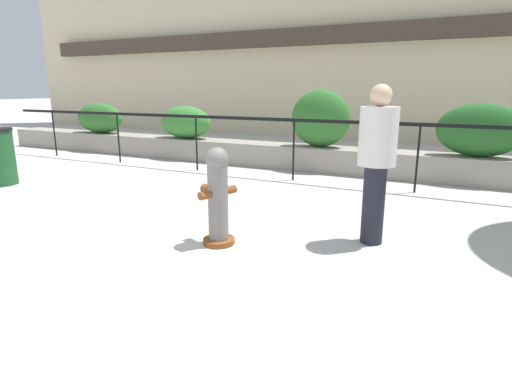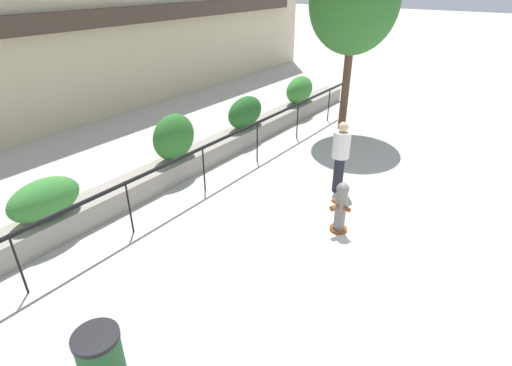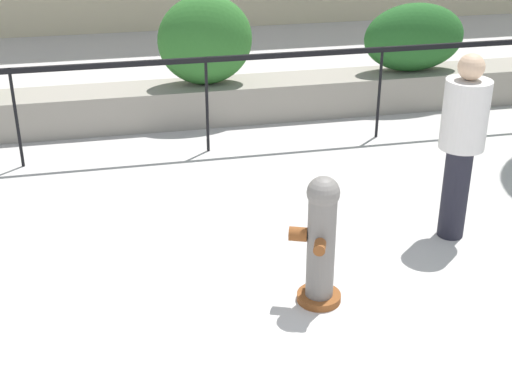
{
  "view_description": "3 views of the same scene",
  "coord_description": "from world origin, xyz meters",
  "px_view_note": "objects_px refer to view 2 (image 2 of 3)",
  "views": [
    {
      "loc": [
        2.53,
        -2.01,
        1.68
      ],
      "look_at": [
        0.45,
        2.35,
        0.54
      ],
      "focal_mm": 28.0,
      "sensor_mm": 36.0,
      "label": 1
    },
    {
      "loc": [
        -6.11,
        -1.04,
        4.64
      ],
      "look_at": [
        -0.29,
        3.18,
        0.87
      ],
      "focal_mm": 28.0,
      "sensor_mm": 36.0,
      "label": 2
    },
    {
      "loc": [
        -1.17,
        -2.98,
        3.24
      ],
      "look_at": [
        0.16,
        2.96,
        0.43
      ],
      "focal_mm": 50.0,
      "sensor_mm": 36.0,
      "label": 3
    }
  ],
  "objects_px": {
    "street_tree": "(354,2)",
    "hedge_bush_2": "(174,137)",
    "fire_hydrant": "(341,207)",
    "trash_bin": "(103,365)",
    "hedge_bush_1": "(45,199)",
    "hedge_bush_3": "(245,112)",
    "hedge_bush_4": "(300,90)",
    "pedestrian": "(341,153)"
  },
  "relations": [
    {
      "from": "trash_bin",
      "to": "hedge_bush_3",
      "type": "bearing_deg",
      "value": 25.72
    },
    {
      "from": "fire_hydrant",
      "to": "street_tree",
      "type": "xyz_separation_m",
      "value": [
        5.1,
        2.35,
        3.38
      ]
    },
    {
      "from": "hedge_bush_1",
      "to": "fire_hydrant",
      "type": "distance_m",
      "value": 5.67
    },
    {
      "from": "hedge_bush_2",
      "to": "fire_hydrant",
      "type": "bearing_deg",
      "value": -87.51
    },
    {
      "from": "hedge_bush_3",
      "to": "fire_hydrant",
      "type": "height_order",
      "value": "hedge_bush_3"
    },
    {
      "from": "hedge_bush_1",
      "to": "hedge_bush_2",
      "type": "xyz_separation_m",
      "value": [
        3.34,
        0.0,
        0.19
      ]
    },
    {
      "from": "hedge_bush_3",
      "to": "hedge_bush_2",
      "type": "bearing_deg",
      "value": 180.0
    },
    {
      "from": "hedge_bush_3",
      "to": "hedge_bush_1",
      "type": "bearing_deg",
      "value": 180.0
    },
    {
      "from": "hedge_bush_1",
      "to": "hedge_bush_3",
      "type": "height_order",
      "value": "hedge_bush_3"
    },
    {
      "from": "hedge_bush_1",
      "to": "pedestrian",
      "type": "xyz_separation_m",
      "value": [
        5.06,
        -3.66,
        0.1
      ]
    },
    {
      "from": "hedge_bush_4",
      "to": "trash_bin",
      "type": "xyz_separation_m",
      "value": [
        -10.85,
        -3.69,
        -0.47
      ]
    },
    {
      "from": "hedge_bush_2",
      "to": "hedge_bush_3",
      "type": "relative_size",
      "value": 0.85
    },
    {
      "from": "pedestrian",
      "to": "hedge_bush_1",
      "type": "bearing_deg",
      "value": 144.15
    },
    {
      "from": "hedge_bush_2",
      "to": "trash_bin",
      "type": "relative_size",
      "value": 1.21
    },
    {
      "from": "hedge_bush_1",
      "to": "street_tree",
      "type": "bearing_deg",
      "value": -13.51
    },
    {
      "from": "hedge_bush_2",
      "to": "street_tree",
      "type": "bearing_deg",
      "value": -21.42
    },
    {
      "from": "street_tree",
      "to": "hedge_bush_4",
      "type": "bearing_deg",
      "value": 68.9
    },
    {
      "from": "street_tree",
      "to": "trash_bin",
      "type": "height_order",
      "value": "street_tree"
    },
    {
      "from": "hedge_bush_4",
      "to": "fire_hydrant",
      "type": "distance_m",
      "value": 7.39
    },
    {
      "from": "hedge_bush_1",
      "to": "trash_bin",
      "type": "bearing_deg",
      "value": -110.99
    },
    {
      "from": "hedge_bush_1",
      "to": "pedestrian",
      "type": "relative_size",
      "value": 0.79
    },
    {
      "from": "hedge_bush_4",
      "to": "pedestrian",
      "type": "xyz_separation_m",
      "value": [
        -4.38,
        -3.66,
        0.01
      ]
    },
    {
      "from": "street_tree",
      "to": "trash_bin",
      "type": "distance_m",
      "value": 10.74
    },
    {
      "from": "street_tree",
      "to": "trash_bin",
      "type": "bearing_deg",
      "value": -170.9
    },
    {
      "from": "hedge_bush_3",
      "to": "trash_bin",
      "type": "distance_m",
      "value": 8.5
    },
    {
      "from": "hedge_bush_3",
      "to": "street_tree",
      "type": "distance_m",
      "value": 4.35
    },
    {
      "from": "fire_hydrant",
      "to": "trash_bin",
      "type": "height_order",
      "value": "fire_hydrant"
    },
    {
      "from": "hedge_bush_1",
      "to": "trash_bin",
      "type": "relative_size",
      "value": 1.36
    },
    {
      "from": "trash_bin",
      "to": "hedge_bush_2",
      "type": "bearing_deg",
      "value": 37.76
    },
    {
      "from": "hedge_bush_3",
      "to": "fire_hydrant",
      "type": "bearing_deg",
      "value": -121.4
    },
    {
      "from": "street_tree",
      "to": "pedestrian",
      "type": "distance_m",
      "value": 4.9
    },
    {
      "from": "pedestrian",
      "to": "trash_bin",
      "type": "height_order",
      "value": "pedestrian"
    },
    {
      "from": "hedge_bush_2",
      "to": "hedge_bush_4",
      "type": "bearing_deg",
      "value": 0.0
    },
    {
      "from": "hedge_bush_4",
      "to": "pedestrian",
      "type": "height_order",
      "value": "pedestrian"
    },
    {
      "from": "hedge_bush_2",
      "to": "fire_hydrant",
      "type": "height_order",
      "value": "hedge_bush_2"
    },
    {
      "from": "hedge_bush_1",
      "to": "hedge_bush_3",
      "type": "bearing_deg",
      "value": 0.0
    },
    {
      "from": "pedestrian",
      "to": "hedge_bush_4",
      "type": "bearing_deg",
      "value": 39.89
    },
    {
      "from": "hedge_bush_2",
      "to": "pedestrian",
      "type": "distance_m",
      "value": 4.04
    },
    {
      "from": "street_tree",
      "to": "hedge_bush_2",
      "type": "bearing_deg",
      "value": 158.58
    },
    {
      "from": "hedge_bush_3",
      "to": "pedestrian",
      "type": "xyz_separation_m",
      "value": [
        -1.18,
        -3.66,
        0.02
      ]
    },
    {
      "from": "hedge_bush_4",
      "to": "fire_hydrant",
      "type": "xyz_separation_m",
      "value": [
        -5.9,
        -4.42,
        -0.42
      ]
    },
    {
      "from": "hedge_bush_1",
      "to": "hedge_bush_3",
      "type": "distance_m",
      "value": 6.24
    }
  ]
}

